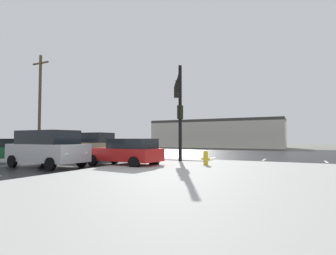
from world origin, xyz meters
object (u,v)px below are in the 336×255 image
Objects in this scene: fire_hydrant at (206,158)px; traffic_signal_mast at (179,99)px; suv_tan at (90,145)px; suv_silver at (47,148)px; utility_pole_mid at (40,102)px; sedan_red at (126,152)px.

traffic_signal_mast is at bearing 134.48° from fire_hydrant.
traffic_signal_mast is 7.72m from suv_tan.
utility_pole_mid is at bearing 147.69° from suv_silver.
suv_tan is 6.29m from sedan_red.
utility_pole_mid is (-14.48, 5.56, 4.41)m from sedan_red.
suv_silver is 4.32m from sedan_red.
fire_hydrant is at bearing -153.23° from sedan_red.
utility_pole_mid is at bearing -16.26° from suv_tan.
suv_silver is at bearing 108.45° from suv_tan.
sedan_red is (3.65, 2.29, -0.24)m from suv_silver.
sedan_red is at bearing -21.01° from utility_pole_mid.
utility_pole_mid is at bearing 168.12° from fire_hydrant.
sedan_red is at bearing 137.05° from traffic_signal_mast.
traffic_signal_mast reaches higher than suv_tan.
suv_tan is at bearing 171.66° from fire_hydrant.
suv_tan is (-9.75, 1.43, 0.55)m from fire_hydrant.
traffic_signal_mast is 6.02m from sedan_red.
utility_pole_mid is (-8.98, 2.51, 4.18)m from suv_tan.
traffic_signal_mast is 7.95× the size of fire_hydrant.
traffic_signal_mast is 5.79m from fire_hydrant.
traffic_signal_mast reaches higher than fire_hydrant.
traffic_signal_mast is at bearing -99.22° from sedan_red.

